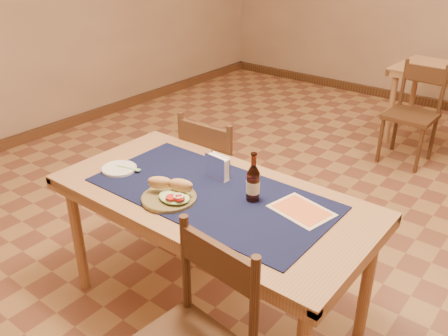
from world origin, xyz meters
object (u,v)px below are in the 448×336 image
Objects in this scene: chair_main_far at (220,176)px; main_table at (212,208)px; napkin_holder at (218,167)px; sandwich_plate at (170,194)px; beer_bottle at (253,183)px.

main_table is at bearing -54.49° from chair_main_far.
chair_main_far is 6.23× the size of napkin_holder.
napkin_holder is (0.33, -0.43, 0.34)m from chair_main_far.
chair_main_far is 0.85m from sandwich_plate.
main_table is 10.82× the size of napkin_holder.
sandwich_plate is at bearing -96.15° from napkin_holder.
napkin_holder is at bearing 83.85° from sandwich_plate.
beer_bottle reaches higher than napkin_holder.
chair_main_far is 3.48× the size of sandwich_plate.
chair_main_far is 3.78× the size of beer_bottle.
beer_bottle is at bearing 38.03° from sandwich_plate.
beer_bottle is at bearing 18.89° from main_table.
beer_bottle reaches higher than main_table.
sandwich_plate is 0.32m from napkin_holder.
main_table is 0.28m from beer_bottle.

